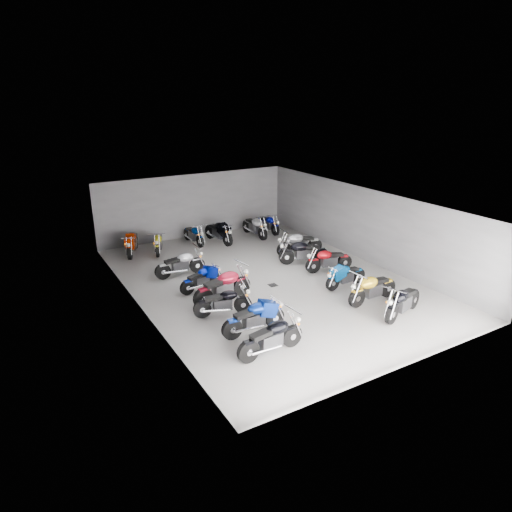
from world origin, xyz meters
The scene contains 24 objects.
ground centered at (0.00, 0.00, 0.00)m, with size 14.00×14.00×0.00m, color #9B9893.
wall_back centered at (0.00, 7.00, 1.60)m, with size 10.00×0.10×3.20m, color slate.
wall_left centered at (-5.00, 0.00, 1.60)m, with size 0.10×14.00×3.20m, color slate.
wall_right centered at (5.00, 0.00, 1.60)m, with size 0.10×14.00×3.20m, color slate.
ceiling centered at (0.00, 0.00, 3.22)m, with size 10.00×14.00×0.04m, color black.
drain_grate centered at (0.00, -0.50, 0.01)m, with size 0.32×0.32×0.01m, color black.
motorcycle_left_a centered at (-2.64, -4.61, 0.53)m, with size 2.19×0.46×0.96m.
motorcycle_left_b centered at (-2.46, -3.33, 0.52)m, with size 2.18×0.42×0.96m.
motorcycle_left_c centered at (-2.75, -1.77, 0.48)m, with size 1.95×0.64×0.87m.
motorcycle_left_d centered at (-2.28, -0.80, 0.57)m, with size 2.36×0.56×1.04m.
motorcycle_left_e centered at (-2.53, 0.49, 0.45)m, with size 1.86×0.52×0.82m.
motorcycle_left_f centered at (-2.70, 2.22, 0.51)m, with size 2.11×0.42×0.93m.
motorcycle_right_a centered at (2.35, -4.83, 0.53)m, with size 2.16×0.77×0.97m.
motorcycle_right_b centered at (2.24, -3.52, 0.54)m, with size 2.24×0.47×0.98m.
motorcycle_right_c centered at (2.32, -2.01, 0.46)m, with size 1.93×0.40×0.85m.
motorcycle_right_d centered at (2.77, -0.41, 0.50)m, with size 2.06×0.61×0.92m.
motorcycle_right_e centered at (2.40, 0.82, 0.53)m, with size 2.08×1.07×0.98m.
motorcycle_right_f centered at (2.89, 1.85, 0.54)m, with size 2.24×0.56×0.99m.
motorcycle_back_a centered at (-3.65, 5.82, 0.54)m, with size 1.07×2.09×0.98m.
motorcycle_back_b centered at (-2.53, 5.44, 0.48)m, with size 0.91×1.91×0.89m.
motorcycle_back_c centered at (-0.61, 5.78, 0.48)m, with size 0.42×2.00×0.88m.
motorcycle_back_d centered at (0.54, 5.36, 0.54)m, with size 0.54×2.25×0.99m.
motorcycle_back_e centered at (2.59, 5.33, 0.54)m, with size 0.44×2.24×0.99m.
motorcycle_back_f centered at (3.54, 5.58, 0.48)m, with size 0.41×2.02×0.89m.
Camera 1 is at (-8.75, -14.18, 7.08)m, focal length 32.00 mm.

